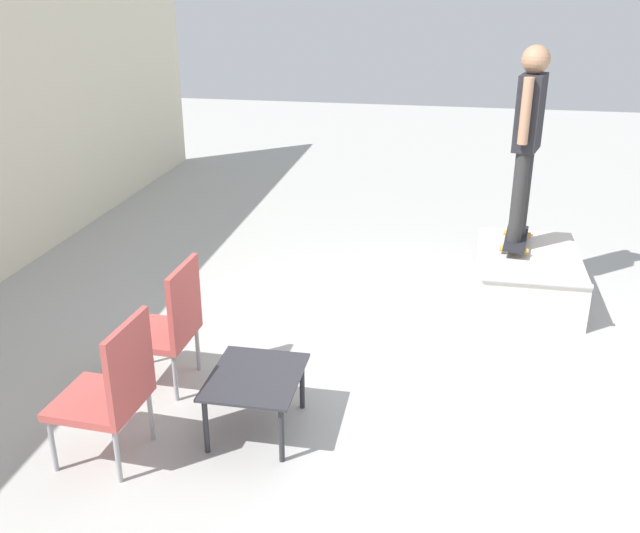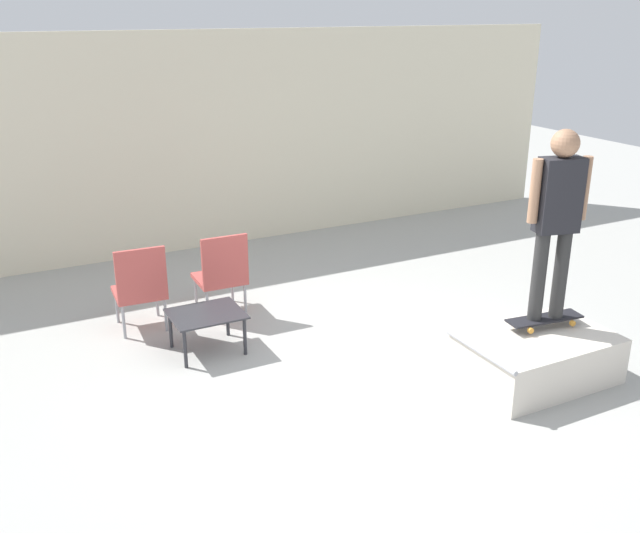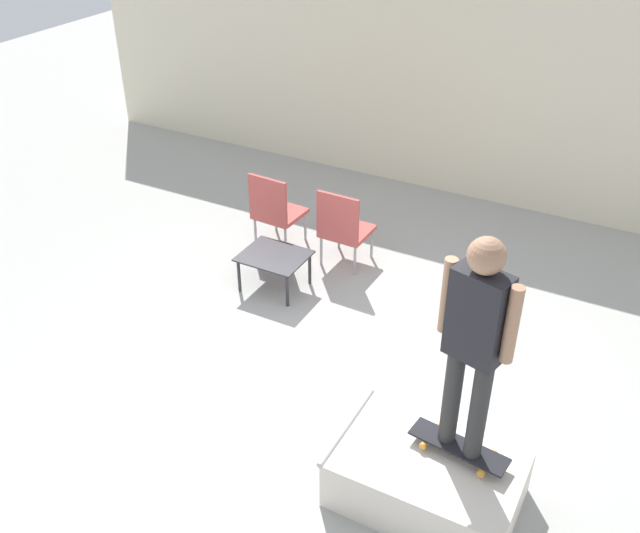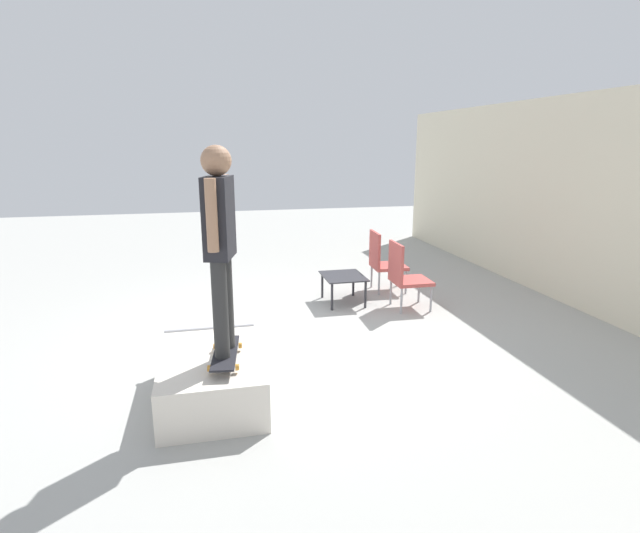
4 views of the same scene
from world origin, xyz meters
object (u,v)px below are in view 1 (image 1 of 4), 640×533
(skate_ramp_box, at_px, (528,276))
(skateboard_on_ramp, at_px, (516,239))
(person_skater, at_px, (528,128))
(patio_chair_left, at_px, (112,387))
(patio_chair_right, at_px, (169,322))
(coffee_table, at_px, (256,382))

(skate_ramp_box, distance_m, skateboard_on_ramp, 0.37)
(person_skater, relative_size, patio_chair_left, 1.83)
(person_skater, bearing_deg, skate_ramp_box, -129.24)
(patio_chair_left, bearing_deg, patio_chair_right, -176.88)
(skate_ramp_box, distance_m, patio_chair_left, 4.07)
(skateboard_on_ramp, xyz_separation_m, patio_chair_left, (-3.17, 2.60, -0.01))
(skateboard_on_ramp, bearing_deg, patio_chair_left, 147.69)
(skate_ramp_box, bearing_deg, patio_chair_left, 137.67)
(person_skater, distance_m, patio_chair_right, 3.61)
(person_skater, bearing_deg, coffee_table, 160.39)
(skateboard_on_ramp, distance_m, patio_chair_left, 4.10)
(coffee_table, distance_m, patio_chair_left, 0.92)
(coffee_table, bearing_deg, skate_ramp_box, -37.55)
(skate_ramp_box, xyz_separation_m, patio_chair_right, (-2.09, 2.73, 0.29))
(skateboard_on_ramp, relative_size, patio_chair_right, 0.80)
(patio_chair_right, bearing_deg, coffee_table, 61.24)
(skate_ramp_box, relative_size, coffee_table, 1.96)
(skateboard_on_ramp, height_order, patio_chair_left, patio_chair_left)
(patio_chair_right, bearing_deg, person_skater, 132.31)
(skate_ramp_box, distance_m, patio_chair_right, 3.45)
(skateboard_on_ramp, bearing_deg, patio_chair_right, 138.07)
(skate_ramp_box, relative_size, skateboard_on_ramp, 1.81)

